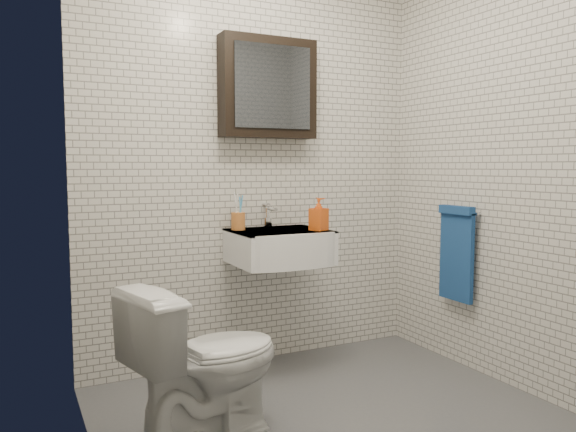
% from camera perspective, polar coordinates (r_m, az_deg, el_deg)
% --- Properties ---
extents(ground, '(2.20, 2.00, 0.01)m').
position_cam_1_polar(ground, '(2.88, 5.25, -20.05)').
color(ground, '#505258').
rests_on(ground, ground).
extents(room_shell, '(2.22, 2.02, 2.51)m').
position_cam_1_polar(room_shell, '(2.62, 5.52, 10.28)').
color(room_shell, silver).
rests_on(room_shell, ground).
extents(washbasin, '(0.55, 0.50, 0.20)m').
position_cam_1_polar(washbasin, '(3.31, -0.60, -3.11)').
color(washbasin, white).
rests_on(washbasin, room_shell).
extents(faucet, '(0.06, 0.20, 0.15)m').
position_cam_1_polar(faucet, '(3.47, -2.02, -0.06)').
color(faucet, silver).
rests_on(faucet, washbasin).
extents(mirror_cabinet, '(0.60, 0.15, 0.60)m').
position_cam_1_polar(mirror_cabinet, '(3.48, -2.03, 12.86)').
color(mirror_cabinet, black).
rests_on(mirror_cabinet, room_shell).
extents(towel_rail, '(0.09, 0.30, 0.58)m').
position_cam_1_polar(towel_rail, '(3.57, 16.76, -3.26)').
color(towel_rail, silver).
rests_on(towel_rail, room_shell).
extents(toothbrush_cup, '(0.10, 0.10, 0.23)m').
position_cam_1_polar(toothbrush_cup, '(3.35, -5.08, -0.43)').
color(toothbrush_cup, '#C46F31').
rests_on(toothbrush_cup, washbasin).
extents(soap_bottle, '(0.12, 0.12, 0.19)m').
position_cam_1_polar(soap_bottle, '(3.30, 3.14, 0.19)').
color(soap_bottle, orange).
rests_on(soap_bottle, washbasin).
extents(toilet, '(0.78, 0.57, 0.72)m').
position_cam_1_polar(toilet, '(2.62, -8.29, -14.35)').
color(toilet, white).
rests_on(toilet, ground).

